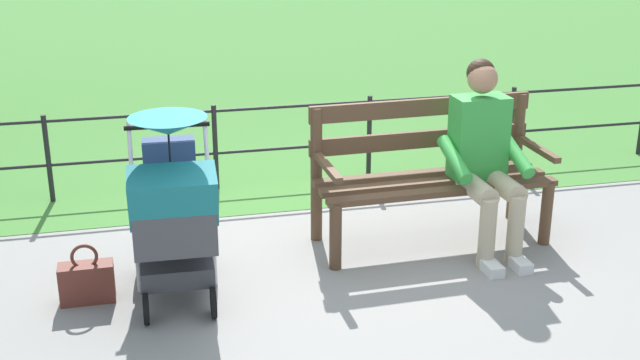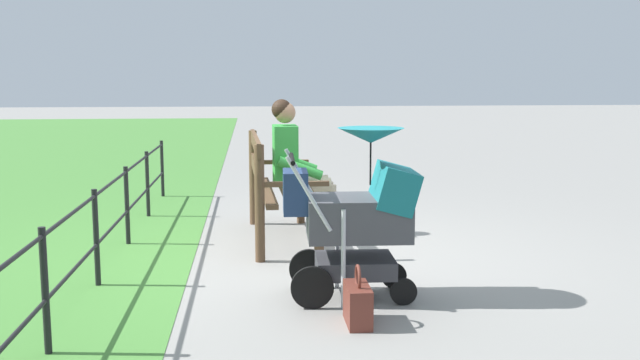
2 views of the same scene
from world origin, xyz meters
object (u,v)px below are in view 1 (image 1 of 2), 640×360
(person_on_bench, at_px, (485,152))
(stroller, at_px, (173,206))
(park_bench, at_px, (428,166))
(handbag, at_px, (87,282))

(person_on_bench, bearing_deg, stroller, 7.91)
(person_on_bench, distance_m, stroller, 2.09)
(park_bench, relative_size, handbag, 4.37)
(park_bench, relative_size, stroller, 1.40)
(person_on_bench, distance_m, handbag, 2.66)
(park_bench, height_order, person_on_bench, person_on_bench)
(stroller, bearing_deg, handbag, -9.06)
(park_bench, bearing_deg, person_on_bench, 143.87)
(handbag, bearing_deg, person_on_bench, -175.54)
(stroller, bearing_deg, person_on_bench, -172.09)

